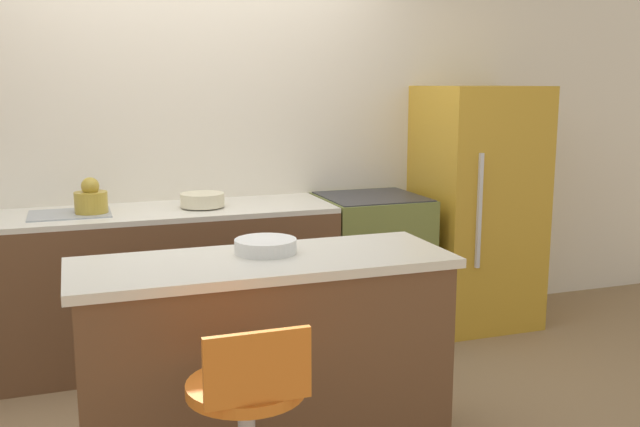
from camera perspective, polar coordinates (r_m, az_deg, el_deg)
name	(u,v)px	position (r m, az deg, el deg)	size (l,w,h in m)	color
ground_plane	(214,373)	(4.21, -8.46, -12.48)	(14.00, 14.00, 0.00)	#8E704C
wall_back	(188,136)	(4.56, -10.54, 6.12)	(8.00, 0.06, 2.60)	silver
back_counter	(145,286)	(4.33, -13.84, -5.66)	(2.23, 0.63, 0.91)	brown
kitchen_island	(265,359)	(3.15, -4.44, -11.56)	(1.60, 0.59, 0.90)	brown
oven_range	(371,265)	(4.67, 4.11, -4.13)	(0.65, 0.64, 0.91)	olive
refrigerator	(476,207)	(4.93, 12.39, 0.55)	(0.72, 0.70, 1.61)	gold
kettle	(91,199)	(4.17, -17.86, 1.11)	(0.18, 0.18, 0.20)	#B29333
mixing_bowl	(202,200)	(4.24, -9.38, 1.09)	(0.26, 0.26, 0.08)	beige
fruit_bowl	(266,246)	(3.09, -4.37, -2.60)	(0.27, 0.27, 0.06)	white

